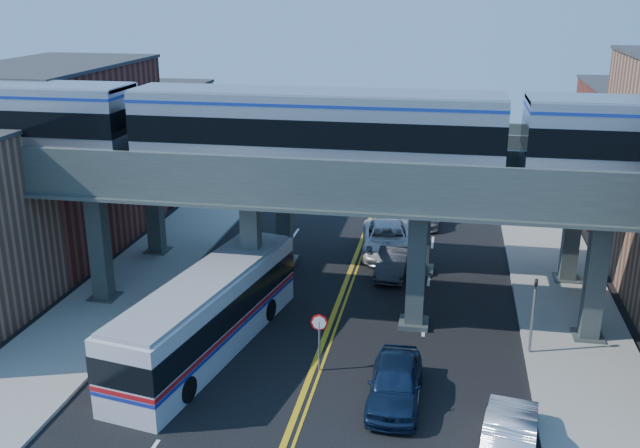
# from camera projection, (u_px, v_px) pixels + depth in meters

# --- Properties ---
(ground) EXTENTS (120.00, 120.00, 0.00)m
(ground) POSITION_uv_depth(u_px,v_px,m) (298.00, 408.00, 27.59)
(ground) COLOR black
(ground) RESTS_ON ground
(sidewalk_west) EXTENTS (5.00, 70.00, 0.16)m
(sidewalk_west) POSITION_uv_depth(u_px,v_px,m) (131.00, 284.00, 38.87)
(sidewalk_west) COLOR gray
(sidewalk_west) RESTS_ON ground
(sidewalk_east) EXTENTS (5.00, 70.00, 0.16)m
(sidewalk_east) POSITION_uv_depth(u_px,v_px,m) (570.00, 318.00, 34.90)
(sidewalk_east) COLOR gray
(sidewalk_east) RESTS_ON ground
(building_west_b) EXTENTS (8.00, 14.00, 11.00)m
(building_west_b) POSITION_uv_depth(u_px,v_px,m) (59.00, 158.00, 43.96)
(building_west_b) COLOR brown
(building_west_b) RESTS_ON ground
(building_west_c) EXTENTS (8.00, 10.00, 8.00)m
(building_west_c) POSITION_uv_depth(u_px,v_px,m) (147.00, 139.00, 56.56)
(building_west_c) COLOR #A36E54
(building_west_c) RESTS_ON ground
(elevated_viaduct_near) EXTENTS (52.00, 3.60, 7.40)m
(elevated_viaduct_near) POSITION_uv_depth(u_px,v_px,m) (333.00, 192.00, 33.00)
(elevated_viaduct_near) COLOR #384140
(elevated_viaduct_near) RESTS_ON ground
(elevated_viaduct_far) EXTENTS (52.00, 3.60, 7.40)m
(elevated_viaduct_far) POSITION_uv_depth(u_px,v_px,m) (353.00, 158.00, 39.53)
(elevated_viaduct_far) COLOR #384140
(elevated_viaduct_far) RESTS_ON ground
(transit_train) EXTENTS (51.78, 3.25, 3.79)m
(transit_train) POSITION_uv_depth(u_px,v_px,m) (315.00, 128.00, 32.20)
(transit_train) COLOR black
(transit_train) RESTS_ON elevated_viaduct_near
(stop_sign) EXTENTS (0.76, 0.09, 2.63)m
(stop_sign) POSITION_uv_depth(u_px,v_px,m) (319.00, 333.00, 29.78)
(stop_sign) COLOR slate
(stop_sign) RESTS_ON ground
(traffic_signal) EXTENTS (0.15, 0.18, 4.10)m
(traffic_signal) POSITION_uv_depth(u_px,v_px,m) (534.00, 308.00, 30.87)
(traffic_signal) COLOR slate
(traffic_signal) RESTS_ON ground
(transit_bus) EXTENTS (5.09, 13.23, 3.33)m
(transit_bus) POSITION_uv_depth(u_px,v_px,m) (208.00, 314.00, 31.62)
(transit_bus) COLOR silver
(transit_bus) RESTS_ON ground
(car_lane_a) EXTENTS (2.04, 5.04, 1.71)m
(car_lane_a) POSITION_uv_depth(u_px,v_px,m) (395.00, 382.00, 27.78)
(car_lane_a) COLOR #10203B
(car_lane_a) RESTS_ON ground
(car_lane_b) EXTENTS (1.82, 4.74, 1.54)m
(car_lane_b) POSITION_uv_depth(u_px,v_px,m) (393.00, 261.00, 40.33)
(car_lane_b) COLOR #323235
(car_lane_b) RESTS_ON ground
(car_lane_c) EXTENTS (3.70, 6.75, 1.79)m
(car_lane_c) POSITION_uv_depth(u_px,v_px,m) (387.00, 239.00, 43.38)
(car_lane_c) COLOR silver
(car_lane_c) RESTS_ON ground
(car_lane_d) EXTENTS (2.72, 6.41, 1.85)m
(car_lane_d) POSITION_uv_depth(u_px,v_px,m) (422.00, 208.00, 49.52)
(car_lane_d) COLOR #B6B5BB
(car_lane_d) RESTS_ON ground
(car_parked_curb) EXTENTS (2.41, 5.21, 1.65)m
(car_parked_curb) POSITION_uv_depth(u_px,v_px,m) (510.00, 436.00, 24.53)
(car_parked_curb) COLOR silver
(car_parked_curb) RESTS_ON ground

